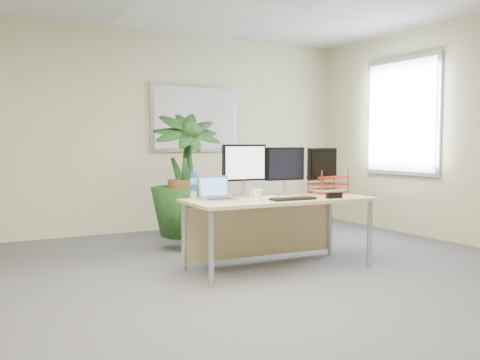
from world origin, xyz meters
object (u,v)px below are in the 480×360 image
monitor_right (285,168)px  monitor_left (244,167)px  floor_plant (185,183)px  laptop (217,194)px  desk (273,212)px

monitor_right → monitor_left: bearing=177.4°
floor_plant → monitor_right: (0.65, -1.06, 0.20)m
floor_plant → laptop: bearing=-98.4°
desk → monitor_right: (0.23, 0.16, 0.42)m
floor_plant → laptop: size_ratio=4.83×
monitor_left → laptop: 0.46m
floor_plant → monitor_right: size_ratio=3.14×
floor_plant → monitor_left: bearing=-79.6°
desk → floor_plant: (-0.41, 1.21, 0.21)m
monitor_left → monitor_right: (0.46, -0.02, -0.02)m
desk → floor_plant: bearing=108.8°
monitor_left → monitor_right: monitor_left is taller
monitor_left → laptop: monitor_left is taller
desk → floor_plant: floor_plant is taller
laptop → desk: bearing=-3.2°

